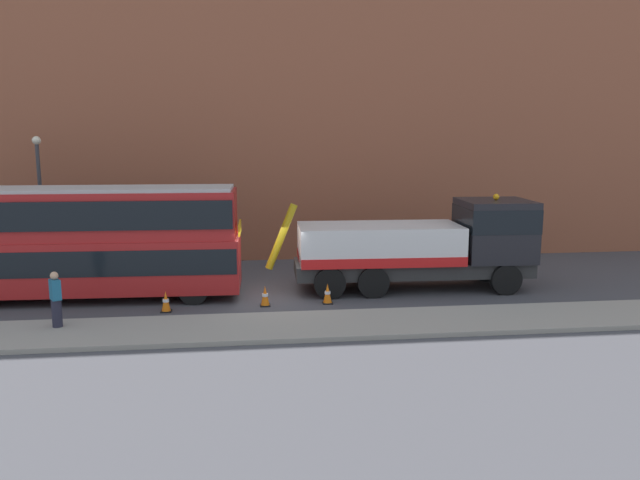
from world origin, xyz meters
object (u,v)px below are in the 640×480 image
object	(u,v)px
double_decker_bus	(85,238)
traffic_cone_midway	(265,296)
street_lamp	(40,192)
traffic_cone_near_truck	(328,294)
pedestrian_onlooker	(56,300)
recovery_tow_truck	(425,244)
traffic_cone_near_bus	(166,302)

from	to	relation	value
double_decker_bus	traffic_cone_midway	bearing A→B (deg)	-13.35
double_decker_bus	street_lamp	size ratio (longest dim) A/B	1.91
double_decker_bus	traffic_cone_midway	distance (m)	6.85
traffic_cone_midway	traffic_cone_near_truck	bearing A→B (deg)	1.35
pedestrian_onlooker	street_lamp	world-z (taller)	street_lamp
double_decker_bus	street_lamp	world-z (taller)	street_lamp
street_lamp	pedestrian_onlooker	bearing A→B (deg)	-71.49
recovery_tow_truck	street_lamp	world-z (taller)	street_lamp
traffic_cone_near_bus	street_lamp	size ratio (longest dim) A/B	0.12
traffic_cone_near_bus	pedestrian_onlooker	bearing A→B (deg)	-149.56
pedestrian_onlooker	traffic_cone_near_bus	xyz separation A→B (m)	(3.02, 1.77, -0.64)
recovery_tow_truck	traffic_cone_near_bus	distance (m)	9.85
traffic_cone_midway	recovery_tow_truck	bearing A→B (deg)	15.41
double_decker_bus	traffic_cone_near_truck	distance (m)	8.92
street_lamp	double_decker_bus	bearing A→B (deg)	-58.73
pedestrian_onlooker	traffic_cone_near_truck	distance (m)	8.86
pedestrian_onlooker	street_lamp	bearing A→B (deg)	78.15
recovery_tow_truck	double_decker_bus	distance (m)	12.55
traffic_cone_near_bus	traffic_cone_near_truck	world-z (taller)	same
double_decker_bus	traffic_cone_near_truck	size ratio (longest dim) A/B	15.43
traffic_cone_midway	pedestrian_onlooker	bearing A→B (deg)	-161.66
traffic_cone_near_truck	street_lamp	xyz separation A→B (m)	(-11.43, 6.40, 3.13)
traffic_cone_near_bus	traffic_cone_midway	xyz separation A→B (m)	(3.35, 0.34, 0.00)
traffic_cone_near_truck	double_decker_bus	bearing A→B (deg)	168.97
traffic_cone_near_truck	recovery_tow_truck	bearing A→B (deg)	22.54
pedestrian_onlooker	traffic_cone_midway	xyz separation A→B (m)	(6.36, 2.11, -0.64)
traffic_cone_near_truck	pedestrian_onlooker	bearing A→B (deg)	-165.84
traffic_cone_midway	traffic_cone_near_truck	xyz separation A→B (m)	(2.20, 0.05, 0.00)
traffic_cone_near_bus	street_lamp	distance (m)	9.51
traffic_cone_near_bus	traffic_cone_near_truck	distance (m)	5.56
traffic_cone_near_bus	traffic_cone_near_truck	xyz separation A→B (m)	(5.55, 0.39, 0.00)
traffic_cone_near_bus	traffic_cone_midway	bearing A→B (deg)	5.75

